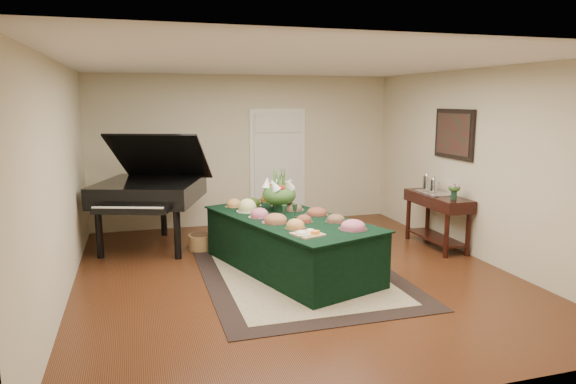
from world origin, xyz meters
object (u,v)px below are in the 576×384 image
object	(u,v)px
floral_centerpiece	(279,190)
buffet_table	(290,244)
mahogany_sideboard	(437,207)
grand_piano	(150,190)

from	to	relation	value
floral_centerpiece	buffet_table	bearing A→B (deg)	-87.90
buffet_table	mahogany_sideboard	bearing A→B (deg)	9.58
mahogany_sideboard	buffet_table	bearing A→B (deg)	-170.42
floral_centerpiece	mahogany_sideboard	bearing A→B (deg)	-0.88
buffet_table	floral_centerpiece	world-z (taller)	floral_centerpiece
floral_centerpiece	mahogany_sideboard	world-z (taller)	floral_centerpiece
buffet_table	floral_centerpiece	distance (m)	0.80
buffet_table	floral_centerpiece	bearing A→B (deg)	92.10
grand_piano	floral_centerpiece	bearing A→B (deg)	-35.95
grand_piano	mahogany_sideboard	xyz separation A→B (m)	(4.23, -1.28, -0.26)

